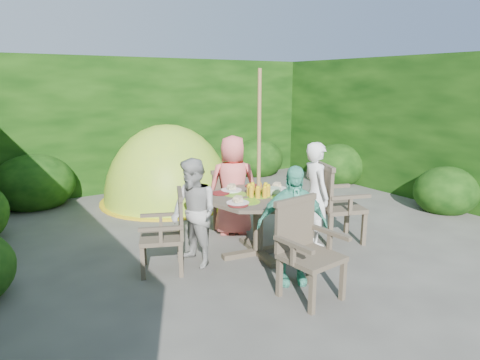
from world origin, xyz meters
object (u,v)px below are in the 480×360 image
patio_table (259,205)px  garden_chair_back (225,197)px  garden_chair_front (306,248)px  child_right (316,195)px  garden_chair_left (168,231)px  child_front (292,225)px  garden_chair_right (334,202)px  child_back (233,185)px  parasol_pole (259,166)px  dome_tent (169,201)px  child_left (194,213)px

patio_table → garden_chair_back: 1.12m
garden_chair_front → child_right: size_ratio=0.69×
garden_chair_left → child_front: size_ratio=0.69×
garden_chair_right → child_right: size_ratio=0.75×
child_right → child_front: size_ratio=1.07×
garden_chair_right → garden_chair_back: size_ratio=1.20×
child_back → patio_table: bearing=107.1°
garden_chair_left → child_front: bearing=67.8°
parasol_pole → dome_tent: bearing=88.5°
garden_chair_left → garden_chair_front: size_ratio=0.93×
patio_table → child_right: (0.78, -0.14, 0.05)m
child_front → child_back: bearing=107.7°
garden_chair_front → child_right: bearing=38.4°
parasol_pole → child_right: 0.91m
patio_table → child_left: 0.80m
garden_chair_front → dome_tent: bearing=80.9°
patio_table → dome_tent: dome_tent is taller
garden_chair_left → child_left: bearing=106.3°
child_back → garden_chair_back: bearing=-72.9°
garden_chair_left → garden_chair_back: garden_chair_left is taller
dome_tent → patio_table: bearing=-88.8°
garden_chair_right → child_left: 1.89m
parasol_pole → child_right: parasol_pole is taller
parasol_pole → garden_chair_back: (0.19, 1.09, -0.65)m
garden_chair_left → dome_tent: dome_tent is taller
child_right → garden_chair_back: bearing=40.5°
patio_table → parasol_pole: 0.48m
garden_chair_back → garden_chair_right: bearing=136.4°
garden_chair_back → child_right: child_right is taller
garden_chair_back → garden_chair_front: (-0.41, -2.17, 0.05)m
patio_table → garden_chair_left: 1.12m
child_left → child_back: bearing=116.3°
garden_chair_front → child_front: 0.33m
child_front → parasol_pole: bearing=107.7°
garden_chair_right → patio_table: bearing=100.7°
garden_chair_front → child_right: child_right is taller
garden_chair_front → child_front: child_front is taller
dome_tent → garden_chair_back: bearing=-83.4°
parasol_pole → child_front: size_ratio=1.77×
garden_chair_left → child_right: 1.92m
garden_chair_left → patio_table: bearing=104.0°
parasol_pole → garden_chair_back: parasol_pole is taller
garden_chair_left → child_right: size_ratio=0.65×
child_left → child_front: bearing=26.3°
child_right → dome_tent: size_ratio=0.50×
child_left → dome_tent: dome_tent is taller
child_back → dome_tent: (-0.07, 2.00, -0.68)m
child_back → garden_chair_left: bearing=53.3°
child_left → child_front: child_front is taller
dome_tent → garden_chair_left: bearing=-111.5°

